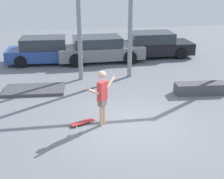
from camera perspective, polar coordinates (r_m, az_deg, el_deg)
The scene contains 8 objects.
ground_plane at distance 9.99m, azimuth 2.86°, elevation -6.51°, with size 36.00×36.00×0.00m, color slate.
skateboarder at distance 9.59m, azimuth -1.79°, elevation -0.90°, with size 1.01×1.12×1.79m.
skateboard at distance 10.06m, azimuth -5.41°, elevation -6.00°, with size 0.82×0.51×0.08m.
grind_box at distance 12.90m, azimuth 15.84°, elevation 0.20°, with size 2.01×0.60×0.44m, color #47474C.
manual_pad at distance 13.12m, azimuth -14.01°, elevation -0.03°, with size 2.43×1.32×0.12m, color #47474C.
parked_car_blue at distance 17.01m, azimuth -11.95°, elevation 6.96°, with size 4.25×1.97×1.37m.
parked_car_grey at distance 16.94m, azimuth -2.25°, elevation 7.37°, with size 4.61×2.09×1.35m.
parked_car_black at distance 18.09m, azimuth 7.52°, elevation 8.10°, with size 4.30×1.97×1.39m.
Camera 1 is at (-1.95, -8.67, 4.57)m, focal length 50.00 mm.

